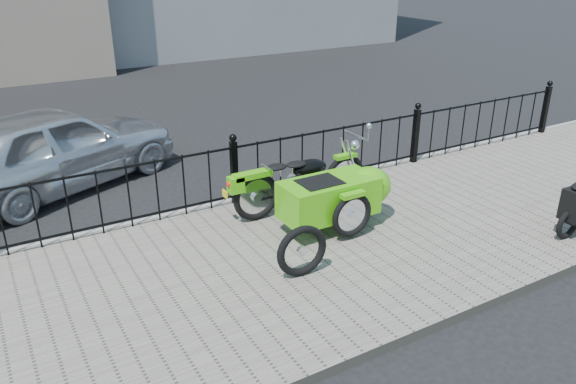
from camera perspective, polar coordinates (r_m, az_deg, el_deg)
ground at (r=7.46m, az=-1.02°, el=-5.52°), size 120.00×120.00×0.00m
sidewalk at (r=7.05m, az=0.99°, el=-6.79°), size 30.00×3.80×0.12m
curb at (r=8.59m, az=-5.73°, el=-1.12°), size 30.00×0.10×0.12m
iron_fence at (r=8.26m, az=-5.47°, el=1.86°), size 14.11×0.11×1.08m
motorcycle_sidecar at (r=7.65m, az=4.67°, el=0.13°), size 2.28×1.48×0.98m
spare_tire at (r=6.46m, az=1.42°, el=-6.01°), size 0.64×0.12×0.64m
sedan_car at (r=9.75m, az=-22.67°, el=4.16°), size 4.36×3.12×1.38m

